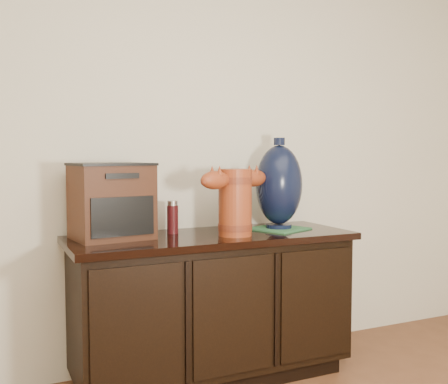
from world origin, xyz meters
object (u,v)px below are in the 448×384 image
lamp_base (279,185)px  spray_can (173,217)px  tv_radio (112,201)px  sideboard (212,305)px  terracotta_vessel (235,198)px

lamp_base → spray_can: (-0.58, 0.09, -0.16)m
tv_radio → sideboard: bearing=-17.0°
tv_radio → lamp_base: 0.91m
sideboard → tv_radio: (-0.50, 0.08, 0.55)m
tv_radio → spray_can: bearing=-1.6°
sideboard → lamp_base: (0.41, 0.02, 0.61)m
tv_radio → terracotta_vessel: bearing=-23.8°
terracotta_vessel → tv_radio: size_ratio=1.16×
sideboard → terracotta_vessel: (0.09, -0.09, 0.56)m
tv_radio → lamp_base: bearing=-11.8°
spray_can → tv_radio: bearing=-173.6°
tv_radio → spray_can: tv_radio is taller
terracotta_vessel → lamp_base: 0.34m
sideboard → lamp_base: bearing=2.8°
tv_radio → spray_can: 0.34m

